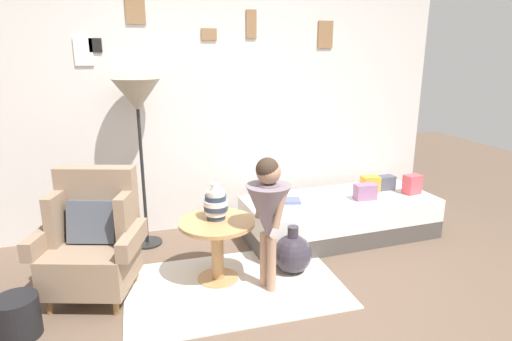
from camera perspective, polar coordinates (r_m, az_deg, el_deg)
ground_plane at (r=3.10m, az=2.29°, el=-20.27°), size 12.00×12.00×0.00m
gallery_wall at (r=4.44m, az=-5.49°, el=8.86°), size 4.80×0.12×2.60m
rug at (r=3.55m, az=-2.92°, el=-15.12°), size 1.69×1.12×0.01m
armchair at (r=3.50m, az=-20.86°, el=-8.66°), size 0.86×0.75×0.97m
daybed at (r=4.44m, az=11.00°, el=-6.08°), size 1.94×0.90×0.40m
pillow_head at (r=4.68m, az=20.08°, el=-1.75°), size 0.19×0.15×0.20m
pillow_mid at (r=4.74m, az=16.73°, el=-1.58°), size 0.22×0.14×0.15m
pillow_back at (r=4.62m, az=14.95°, el=-1.75°), size 0.19×0.13×0.17m
pillow_extra at (r=4.37m, az=14.34°, el=-2.77°), size 0.22×0.13×0.16m
side_table at (r=3.49m, az=-5.19°, el=-8.83°), size 0.61×0.61×0.52m
vase_striped at (r=3.43m, az=-5.37°, el=-4.46°), size 0.20×0.20×0.30m
floor_lamp at (r=4.02m, az=-15.52°, el=8.87°), size 0.43×0.43×1.59m
person_child at (r=3.23m, az=1.64°, el=-5.00°), size 0.34×0.34×1.07m
book_on_daybed at (r=4.19m, az=4.40°, el=-4.04°), size 0.25×0.21×0.03m
demijohn_near at (r=3.70m, az=4.88°, el=-10.94°), size 0.33×0.33×0.41m
magazine_basket at (r=3.35m, az=-29.15°, el=-16.67°), size 0.28×0.28×0.28m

